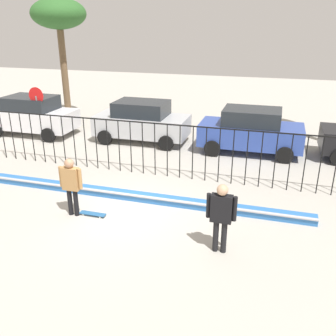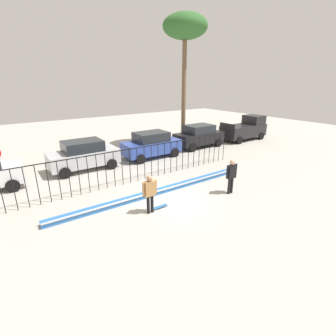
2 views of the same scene
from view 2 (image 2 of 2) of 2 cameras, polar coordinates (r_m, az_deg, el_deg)
ground_plane at (r=12.19m, az=0.18°, el=-7.44°), size 60.00×60.00×0.00m
bowl_coping_ledge at (r=12.87m, az=-2.32°, el=-5.35°), size 11.00×0.41×0.27m
perimeter_fence at (r=14.20m, az=-7.04°, el=1.61°), size 14.04×0.04×1.98m
skateboarder at (r=10.73m, az=-4.17°, el=-5.17°), size 0.71×0.27×1.76m
skateboard at (r=11.51m, az=-1.96°, el=-8.85°), size 0.80×0.20×0.07m
camera_operator at (r=12.93m, az=14.25°, el=-1.21°), size 0.73×0.27×1.81m
parked_car_silver at (r=16.93m, az=-18.66°, el=2.84°), size 4.30×2.12×1.90m
parked_car_blue at (r=18.72m, az=-3.81°, el=5.36°), size 4.30×2.12×1.90m
parked_car_black at (r=21.87m, az=7.03°, el=7.30°), size 4.30×2.12×1.90m
pickup_truck at (r=25.57m, az=17.11°, el=8.50°), size 4.70×2.12×2.24m
palm_tree_tall at (r=22.30m, az=3.90°, el=28.96°), size 3.53×3.53×10.42m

